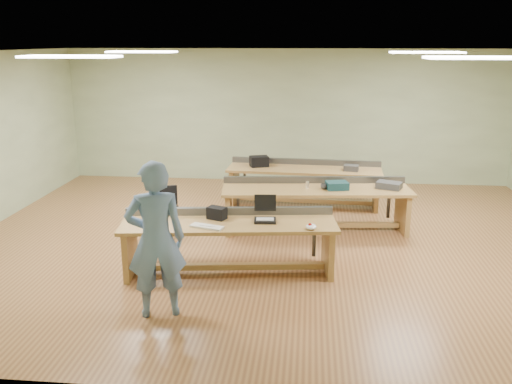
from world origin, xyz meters
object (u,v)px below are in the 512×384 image
camera_bag (217,213)px  drinks_can (307,185)px  mug (324,186)px  workbench_front (229,235)px  parts_bin_grey (389,185)px  workbench_back (304,177)px  person (156,240)px  laptop_base (265,220)px  workbench_mid (316,198)px  parts_bin_teal (337,185)px  task_chair (168,217)px

camera_bag → drinks_can: bearing=76.9°
camera_bag → mug: (1.53, 1.75, -0.04)m
workbench_front → parts_bin_grey: bearing=32.4°
workbench_back → parts_bin_grey: size_ratio=7.52×
workbench_front → camera_bag: camera_bag is taller
parts_bin_grey → mug: bearing=-172.3°
workbench_front → person: 1.50m
workbench_front → laptop_base: size_ratio=10.09×
workbench_mid → parts_bin_teal: (0.35, -0.04, 0.25)m
parts_bin_teal → mug: size_ratio=3.10×
drinks_can → mug: bearing=-9.3°
person → laptop_base: size_ratio=6.27×
camera_bag → parts_bin_grey: (2.63, 1.90, -0.03)m
workbench_back → parts_bin_teal: (0.57, -1.52, 0.25)m
mug → laptop_base: bearing=-115.1°
camera_bag → parts_bin_teal: size_ratio=0.71×
person → parts_bin_grey: size_ratio=4.67×
drinks_can → person: bearing=-118.3°
mug → parts_bin_teal: bearing=4.6°
camera_bag → mug: 2.33m
camera_bag → parts_bin_teal: camera_bag is taller
workbench_front → mug: (1.34, 1.86, 0.24)m
camera_bag → drinks_can: (1.25, 1.80, -0.03)m
workbench_front → workbench_mid: 2.27m
drinks_can → workbench_back: bearing=92.7°
parts_bin_teal → workbench_front: bearing=-129.7°
workbench_back → drinks_can: size_ratio=28.42×
parts_bin_grey → task_chair: bearing=-171.7°
workbench_front → task_chair: (-1.27, 1.47, -0.26)m
workbench_back → parts_bin_teal: size_ratio=8.51×
camera_bag → mug: camera_bag is taller
workbench_back → drinks_can: workbench_back is taller
workbench_mid → drinks_can: bearing=179.8°
workbench_back → laptop_base: bearing=-95.4°
laptop_base → parts_bin_grey: bearing=40.9°
laptop_base → parts_bin_grey: 2.76m
workbench_mid → parts_bin_teal: 0.43m
workbench_front → mug: bearing=47.1°
task_chair → workbench_back: bearing=21.0°
workbench_back → mug: (0.35, -1.53, 0.24)m
parts_bin_grey → workbench_mid: bearing=-175.8°
person → laptop_base: bearing=-148.7°
workbench_back → camera_bag: 3.50m
parts_bin_teal → mug: parts_bin_teal is taller
drinks_can → parts_bin_teal: bearing=-3.2°
workbench_mid → parts_bin_grey: 1.25m
task_chair → drinks_can: drinks_can is taller
workbench_mid → camera_bag: 2.31m
task_chair → parts_bin_teal: 2.90m
workbench_front → drinks_can: 2.20m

